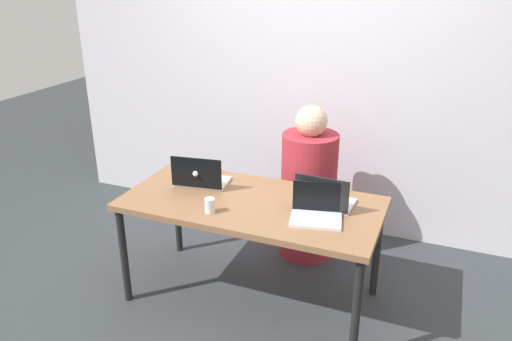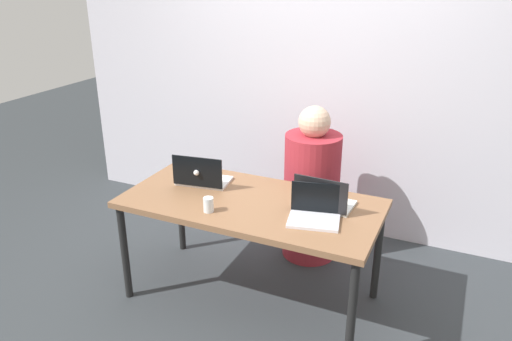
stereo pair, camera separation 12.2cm
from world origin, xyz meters
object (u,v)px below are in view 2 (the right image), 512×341
person_at_center (311,192)px  laptop_front_right (315,213)px  laptop_back_left (202,178)px  water_glass_left (208,206)px  laptop_back_right (324,200)px

person_at_center → laptop_front_right: person_at_center is taller
person_at_center → laptop_back_left: 0.88m
laptop_front_right → water_glass_left: 0.64m
laptop_back_left → water_glass_left: laptop_back_left is taller
laptop_front_right → laptop_back_left: 0.88m
laptop_back_left → laptop_back_right: (0.87, 0.00, -0.00)m
laptop_front_right → laptop_back_left: bearing=156.2°
laptop_back_right → water_glass_left: laptop_back_right is taller
laptop_back_right → laptop_back_left: bearing=2.7°
person_at_center → laptop_back_left: bearing=33.9°
laptop_back_left → water_glass_left: size_ratio=4.13×
laptop_back_left → person_at_center: bearing=-142.7°
laptop_front_right → laptop_back_right: (0.00, 0.18, 0.00)m
person_at_center → laptop_front_right: (0.27, -0.78, 0.24)m
person_at_center → laptop_front_right: 0.86m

